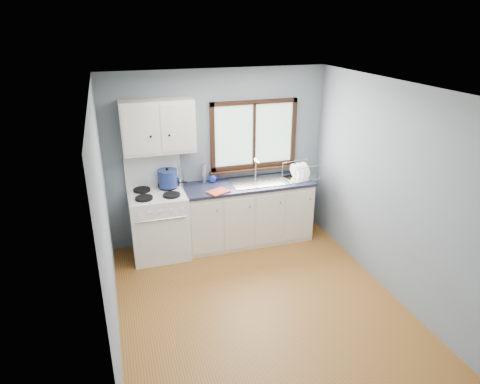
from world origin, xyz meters
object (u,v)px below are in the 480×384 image
object	(u,v)px
stockpot	(168,178)
utensil_crock	(180,181)
dish_rack	(300,174)
sink	(260,186)
base_cabinets	(248,215)
gas_range	(159,222)
skillet	(168,184)
thermos	(204,173)

from	to	relation	value
stockpot	utensil_crock	xyz separation A→B (m)	(0.18, 0.07, -0.08)
dish_rack	sink	bearing A→B (deg)	166.04
stockpot	utensil_crock	world-z (taller)	utensil_crock
stockpot	dish_rack	world-z (taller)	stockpot
utensil_crock	dish_rack	world-z (taller)	utensil_crock
utensil_crock	dish_rack	xyz separation A→B (m)	(1.74, -0.22, -0.01)
base_cabinets	sink	size ratio (longest dim) A/B	2.20
gas_range	sink	world-z (taller)	gas_range
sink	utensil_crock	distance (m)	1.15
sink	utensil_crock	size ratio (longest dim) A/B	2.28
skillet	dish_rack	bearing A→B (deg)	-3.59
gas_range	utensil_crock	world-z (taller)	gas_range
skillet	sink	bearing A→B (deg)	-4.52
skillet	thermos	bearing A→B (deg)	8.19
sink	gas_range	bearing A→B (deg)	-179.29
gas_range	thermos	distance (m)	0.93
thermos	base_cabinets	bearing A→B (deg)	-18.31
gas_range	thermos	xyz separation A→B (m)	(0.71, 0.22, 0.57)
thermos	sink	bearing A→B (deg)	-14.31
stockpot	base_cabinets	bearing A→B (deg)	-6.18
thermos	dish_rack	xyz separation A→B (m)	(1.40, -0.23, -0.08)
gas_range	utensil_crock	distance (m)	0.65
sink	utensil_crock	bearing A→B (deg)	170.49
gas_range	stockpot	bearing A→B (deg)	38.19
thermos	gas_range	bearing A→B (deg)	-162.91
base_cabinets	dish_rack	bearing A→B (deg)	-2.41
base_cabinets	dish_rack	xyz separation A→B (m)	(0.80, -0.03, 0.57)
utensil_crock	skillet	bearing A→B (deg)	-164.33
skillet	utensil_crock	xyz separation A→B (m)	(0.18, 0.05, 0.01)
sink	skillet	bearing A→B (deg)	174.04
skillet	utensil_crock	bearing A→B (deg)	17.11
dish_rack	thermos	bearing A→B (deg)	159.71
stockpot	thermos	size ratio (longest dim) A/B	1.02
base_cabinets	thermos	bearing A→B (deg)	161.69
sink	thermos	size ratio (longest dim) A/B	2.89
stockpot	dish_rack	size ratio (longest dim) A/B	0.57
gas_range	thermos	size ratio (longest dim) A/B	4.68
sink	thermos	world-z (taller)	sink
skillet	utensil_crock	distance (m)	0.19
skillet	gas_range	bearing A→B (deg)	-137.77
gas_range	dish_rack	distance (m)	2.16
skillet	dish_rack	xyz separation A→B (m)	(1.93, -0.17, -0.00)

